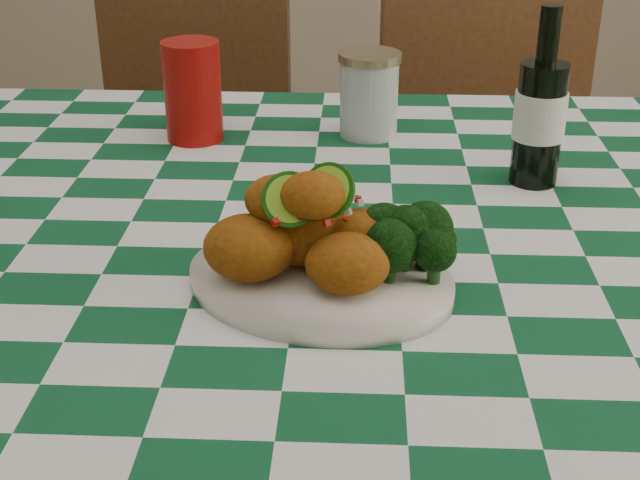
# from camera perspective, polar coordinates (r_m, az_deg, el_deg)

# --- Properties ---
(plate) EXTENTS (0.33, 0.29, 0.02)m
(plate) POSITION_cam_1_polar(r_m,az_deg,el_deg) (0.89, 0.00, -2.64)
(plate) COLOR silver
(plate) RESTS_ON dining_table
(fried_chicken_pile) EXTENTS (0.17, 0.12, 0.11)m
(fried_chicken_pile) POSITION_cam_1_polar(r_m,az_deg,el_deg) (0.87, -0.42, 1.04)
(fried_chicken_pile) COLOR #95510E
(fried_chicken_pile) RESTS_ON plate
(broccoli_side) EXTENTS (0.09, 0.09, 0.07)m
(broccoli_side) POSITION_cam_1_polar(r_m,az_deg,el_deg) (0.89, 5.66, -0.03)
(broccoli_side) COLOR black
(broccoli_side) RESTS_ON plate
(red_tumbler) EXTENTS (0.10, 0.10, 0.14)m
(red_tumbler) POSITION_cam_1_polar(r_m,az_deg,el_deg) (1.30, -8.15, 9.40)
(red_tumbler) COLOR #990B08
(red_tumbler) RESTS_ON dining_table
(ketchup_bottle) EXTENTS (0.05, 0.05, 0.12)m
(ketchup_bottle) POSITION_cam_1_polar(r_m,az_deg,el_deg) (1.34, -8.08, 9.54)
(ketchup_bottle) COLOR #5E0804
(ketchup_bottle) RESTS_ON dining_table
(mason_jar) EXTENTS (0.11, 0.11, 0.12)m
(mason_jar) POSITION_cam_1_polar(r_m,az_deg,el_deg) (1.30, 3.16, 9.28)
(mason_jar) COLOR #B2BCBA
(mason_jar) RESTS_ON dining_table
(beer_bottle) EXTENTS (0.09, 0.09, 0.23)m
(beer_bottle) POSITION_cam_1_polar(r_m,az_deg,el_deg) (1.15, 14.01, 8.84)
(beer_bottle) COLOR black
(beer_bottle) RESTS_ON dining_table
(wooden_chair_left) EXTENTS (0.42, 0.44, 0.87)m
(wooden_chair_left) POSITION_cam_1_polar(r_m,az_deg,el_deg) (1.87, -8.65, 0.92)
(wooden_chair_left) COLOR #472814
(wooden_chair_left) RESTS_ON ground
(wooden_chair_right) EXTENTS (0.51, 0.53, 0.98)m
(wooden_chair_right) POSITION_cam_1_polar(r_m,az_deg,el_deg) (1.81, 11.76, 1.56)
(wooden_chair_right) COLOR #472814
(wooden_chair_right) RESTS_ON ground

